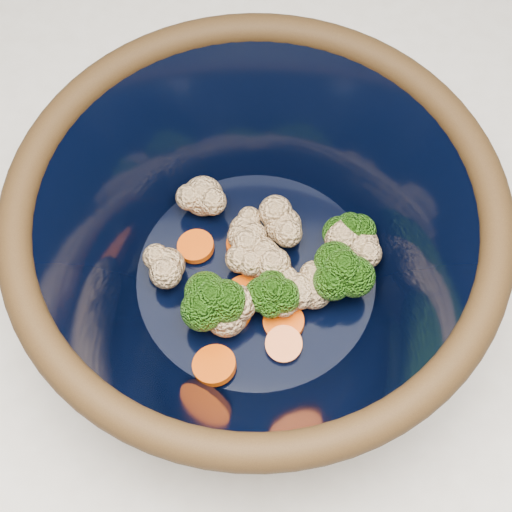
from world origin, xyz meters
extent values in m
cube|color=silver|center=(0.00, 0.00, 0.45)|extent=(1.20, 1.20, 0.90)
cylinder|color=black|center=(-0.06, 0.09, 0.91)|extent=(0.20, 0.20, 0.01)
torus|color=black|center=(-0.06, 0.09, 1.04)|extent=(0.34, 0.34, 0.02)
cylinder|color=black|center=(-0.06, 0.09, 0.93)|extent=(0.19, 0.19, 0.00)
cylinder|color=#608442|center=(-0.05, 0.06, 0.94)|extent=(0.01, 0.01, 0.02)
ellipsoid|color=#356D14|center=(-0.05, 0.06, 0.96)|extent=(0.04, 0.04, 0.03)
cylinder|color=#608442|center=(-0.09, 0.05, 0.94)|extent=(0.01, 0.01, 0.02)
ellipsoid|color=#356D14|center=(-0.09, 0.05, 0.97)|extent=(0.04, 0.04, 0.04)
cylinder|color=#608442|center=(0.00, 0.08, 0.94)|extent=(0.01, 0.01, 0.02)
ellipsoid|color=#356D14|center=(0.00, 0.08, 0.97)|extent=(0.04, 0.04, 0.04)
cylinder|color=#608442|center=(0.01, 0.12, 0.94)|extent=(0.01, 0.01, 0.02)
ellipsoid|color=#356D14|center=(0.01, 0.12, 0.96)|extent=(0.03, 0.03, 0.03)
sphere|color=beige|center=(-0.08, 0.04, 0.95)|extent=(0.03, 0.03, 0.03)
sphere|color=beige|center=(-0.04, 0.12, 0.95)|extent=(0.03, 0.03, 0.03)
sphere|color=beige|center=(-0.05, 0.07, 0.95)|extent=(0.03, 0.03, 0.03)
sphere|color=beige|center=(-0.06, 0.10, 0.95)|extent=(0.03, 0.03, 0.03)
sphere|color=beige|center=(-0.02, 0.07, 0.95)|extent=(0.03, 0.03, 0.03)
sphere|color=beige|center=(-0.07, 0.12, 0.95)|extent=(0.03, 0.03, 0.03)
sphere|color=beige|center=(-0.06, 0.09, 0.95)|extent=(0.03, 0.03, 0.03)
sphere|color=beige|center=(-0.11, 0.15, 0.95)|extent=(0.03, 0.03, 0.03)
sphere|color=beige|center=(-0.13, 0.08, 0.95)|extent=(0.03, 0.03, 0.03)
sphere|color=beige|center=(-0.06, 0.09, 0.95)|extent=(0.03, 0.03, 0.03)
sphere|color=beige|center=(-0.04, 0.06, 0.95)|extent=(0.03, 0.03, 0.03)
sphere|color=beige|center=(0.02, 0.11, 0.95)|extent=(0.03, 0.03, 0.03)
cylinder|color=#E6500A|center=(-0.04, 0.05, 0.94)|extent=(0.03, 0.03, 0.01)
cylinder|color=#E6500A|center=(-0.11, 0.11, 0.94)|extent=(0.03, 0.03, 0.01)
cylinder|color=#E6500A|center=(-0.09, 0.01, 0.94)|extent=(0.03, 0.03, 0.01)
cylinder|color=#E6500A|center=(-0.07, 0.07, 0.94)|extent=(0.03, 0.03, 0.01)
cylinder|color=#E6500A|center=(-0.08, 0.05, 0.94)|extent=(0.03, 0.03, 0.01)
cylinder|color=#E6500A|center=(-0.04, 0.03, 0.94)|extent=(0.03, 0.03, 0.01)
cylinder|color=#E6500A|center=(-0.07, 0.11, 0.94)|extent=(0.03, 0.03, 0.01)
camera|label=1|loc=(-0.04, -0.15, 1.44)|focal=50.00mm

